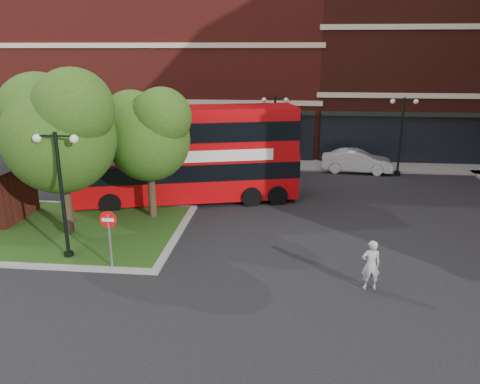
# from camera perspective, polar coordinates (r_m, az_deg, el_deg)

# --- Properties ---
(ground) EXTENTS (120.00, 120.00, 0.00)m
(ground) POSITION_cam_1_polar(r_m,az_deg,el_deg) (17.78, -3.95, -9.19)
(ground) COLOR black
(ground) RESTS_ON ground
(pavement_far) EXTENTS (44.00, 3.00, 0.12)m
(pavement_far) POSITION_cam_1_polar(r_m,az_deg,el_deg) (33.26, 0.77, 3.46)
(pavement_far) COLOR slate
(pavement_far) RESTS_ON ground
(terrace_far_left) EXTENTS (26.00, 12.00, 14.00)m
(terrace_far_left) POSITION_cam_1_polar(r_m,az_deg,el_deg) (41.17, -9.81, 15.57)
(terrace_far_left) COLOR maroon
(terrace_far_left) RESTS_ON ground
(terrace_far_right) EXTENTS (18.00, 12.00, 16.00)m
(terrace_far_right) POSITION_cam_1_polar(r_m,az_deg,el_deg) (41.27, 22.42, 15.99)
(terrace_far_right) COLOR #471911
(terrace_far_right) RESTS_ON ground
(traffic_island) EXTENTS (12.60, 7.60, 0.15)m
(traffic_island) POSITION_cam_1_polar(r_m,az_deg,el_deg) (22.96, -22.78, -4.17)
(traffic_island) COLOR gray
(traffic_island) RESTS_ON ground
(tree_island_west) EXTENTS (5.40, 4.71, 7.21)m
(tree_island_west) POSITION_cam_1_polar(r_m,az_deg,el_deg) (20.79, -21.37, 7.42)
(tree_island_west) COLOR #2D2116
(tree_island_west) RESTS_ON ground
(tree_island_east) EXTENTS (4.46, 3.90, 6.29)m
(tree_island_east) POSITION_cam_1_polar(r_m,az_deg,el_deg) (22.03, -11.25, 7.28)
(tree_island_east) COLOR #2D2116
(tree_island_east) RESTS_ON ground
(lamp_island) EXTENTS (1.72, 0.36, 5.00)m
(lamp_island) POSITION_cam_1_polar(r_m,az_deg,el_deg) (18.64, -20.94, 0.26)
(lamp_island) COLOR black
(lamp_island) RESTS_ON ground
(lamp_far_left) EXTENTS (1.72, 0.36, 5.00)m
(lamp_far_left) POSITION_cam_1_polar(r_m,az_deg,el_deg) (30.64, 4.22, 7.53)
(lamp_far_left) COLOR black
(lamp_far_left) RESTS_ON ground
(lamp_far_right) EXTENTS (1.72, 0.36, 5.00)m
(lamp_far_right) POSITION_cam_1_polar(r_m,az_deg,el_deg) (31.46, 19.05, 6.90)
(lamp_far_right) COLOR black
(lamp_far_right) RESTS_ON ground
(bus) EXTENTS (11.83, 5.50, 4.41)m
(bus) POSITION_cam_1_polar(r_m,az_deg,el_deg) (24.65, -6.54, 5.30)
(bus) COLOR #B2070B
(bus) RESTS_ON ground
(woman) EXTENTS (0.69, 0.49, 1.77)m
(woman) POSITION_cam_1_polar(r_m,az_deg,el_deg) (16.53, 15.65, -8.55)
(woman) COLOR #9C9D9F
(woman) RESTS_ON ground
(car_silver) EXTENTS (3.76, 1.79, 1.24)m
(car_silver) POSITION_cam_1_polar(r_m,az_deg,el_deg) (32.90, -8.81, 4.11)
(car_silver) COLOR silver
(car_silver) RESTS_ON ground
(car_white) EXTENTS (4.70, 2.06, 1.50)m
(car_white) POSITION_cam_1_polar(r_m,az_deg,el_deg) (31.99, 14.04, 3.67)
(car_white) COLOR silver
(car_white) RESTS_ON ground
(no_entry_sign) EXTENTS (0.63, 0.08, 2.29)m
(no_entry_sign) POSITION_cam_1_polar(r_m,az_deg,el_deg) (17.60, -15.68, -4.30)
(no_entry_sign) COLOR slate
(no_entry_sign) RESTS_ON ground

